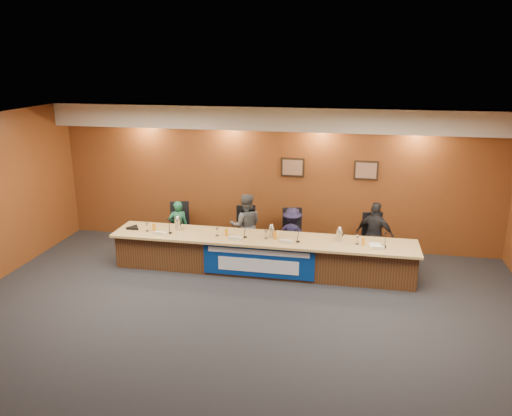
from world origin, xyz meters
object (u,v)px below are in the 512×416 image
Objects in this scene: office_chair_c at (293,237)px; carafe_right at (339,235)px; banner at (258,262)px; carafe_left at (178,224)px; panelist_c at (292,234)px; dais_body at (262,255)px; panelist_d at (375,235)px; office_chair_d at (374,242)px; office_chair_a at (180,230)px; panelist_a at (178,226)px; speakerphone at (134,228)px; office_chair_b at (247,234)px; carafe_mid at (272,232)px; panelist_b at (246,226)px.

office_chair_c is 2.02× the size of carafe_right.
carafe_left is (-1.79, 0.47, 0.49)m from banner.
office_chair_c is (0.00, 0.10, -0.10)m from panelist_c.
dais_body is 2.37m from panelist_d.
office_chair_a is at bearing 165.10° from office_chair_d.
panelist_a is 1.06m from speakerphone.
dais_body is 12.50× the size of office_chair_b.
banner is 0.66m from carafe_mid.
panelist_c is 0.14m from office_chair_c.
office_chair_b is (-0.49, 1.23, 0.10)m from banner.
panelist_b reaches higher than speakerphone.
office_chair_c and office_chair_d have the same top height.
carafe_mid is (0.19, -0.00, 0.51)m from dais_body.
panelist_a is at bearing -107.21° from office_chair_a.
office_chair_a is 1.00× the size of office_chair_d.
carafe_right reaches higher than dais_body.
speakerphone is at bearing 24.01° from panelist_c.
panelist_b reaches higher than office_chair_c.
speakerphone is (-2.72, -0.06, 0.43)m from dais_body.
panelist_a is at bearing 48.02° from speakerphone.
carafe_left reaches higher than speakerphone.
panelist_a is 5.27× the size of carafe_mid.
office_chair_d is (2.24, 0.82, 0.13)m from dais_body.
panelist_a is (-2.03, 0.72, 0.24)m from dais_body.
office_chair_d is (2.73, 0.10, -0.23)m from panelist_b.
carafe_right is at bearing -146.93° from office_chair_d.
panelist_a is at bearing 169.01° from office_chair_c.
dais_body reaches higher than office_chair_a.
panelist_a is 2.56m from office_chair_c.
office_chair_a is (-2.03, 1.23, 0.10)m from banner.
banner is 2.53m from panelist_d.
carafe_right is (1.33, 0.03, 0.01)m from carafe_mid.
office_chair_d is at bearing 20.06° from dais_body.
panelist_b is 1.03× the size of panelist_d.
carafe_right is at bearing -51.37° from office_chair_c.
speakerphone is (-2.72, 0.36, 0.40)m from banner.
panelist_a is 3.63m from carafe_right.
office_chair_a is (-2.55, 0.10, -0.10)m from panelist_c.
panelist_d is 2.87× the size of office_chair_a.
panelist_d reaches higher than office_chair_b.
panelist_c is 1.02m from office_chair_b.
carafe_left is at bearing 179.49° from carafe_right.
panelist_a reaches higher than speakerphone.
office_chair_a is 4.26m from office_chair_d.
office_chair_d is at bearing -67.80° from panelist_d.
office_chair_a is at bearing 148.70° from banner.
panelist_c is 2.42× the size of office_chair_b.
panelist_a reaches higher than office_chair_a.
panelist_b is 1.02m from panelist_c.
panelist_c reaches higher than office_chair_d.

